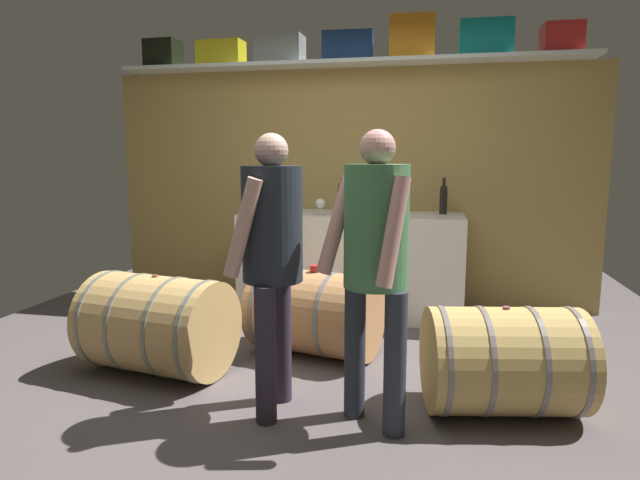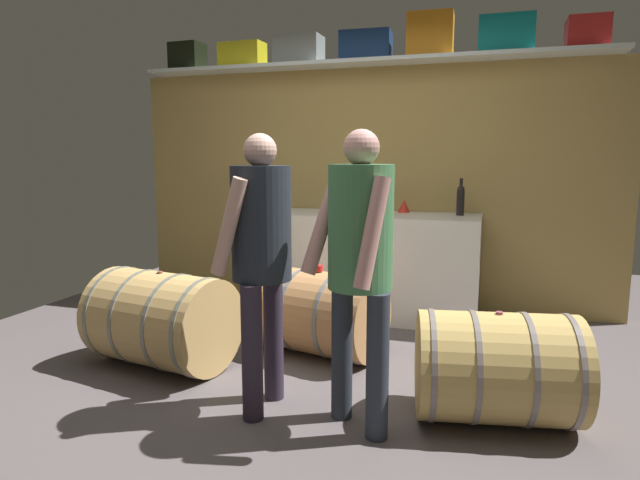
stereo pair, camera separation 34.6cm
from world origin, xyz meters
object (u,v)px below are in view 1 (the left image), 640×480
toolcase_black (163,54)px  toolcase_navy (348,47)px  toolcase_teal (485,39)px  wine_barrel_far (158,324)px  winemaker_pouring (375,249)px  toolcase_red (561,39)px  work_cabinet (351,264)px  toolcase_grey (280,50)px  wine_barrel_near (315,312)px  wine_bottle_dark (443,198)px  tasting_cup (314,268)px  red_funnel (387,205)px  wine_barrel_flank (504,360)px  toolcase_yellow (221,54)px  wine_bottle_amber (342,198)px  visitor_tasting (271,245)px  toolcase_orange (412,38)px  wine_glass (320,204)px

toolcase_black → toolcase_navy: (1.77, 0.00, -0.00)m
toolcase_black → toolcase_teal: (2.93, 0.00, 0.01)m
wine_barrel_far → winemaker_pouring: 1.62m
toolcase_red → work_cabinet: (-1.68, -0.25, -1.89)m
toolcase_grey → wine_barrel_near: toolcase_grey is taller
wine_bottle_dark → tasting_cup: size_ratio=4.90×
toolcase_red → red_funnel: bearing=-179.2°
wine_barrel_near → winemaker_pouring: winemaker_pouring is taller
work_cabinet → tasting_cup: (-0.11, -1.05, 0.17)m
toolcase_navy → wine_barrel_far: bearing=-120.4°
wine_barrel_flank → toolcase_yellow: bearing=129.7°
toolcase_navy → red_funnel: (0.37, -0.02, -1.39)m
toolcase_yellow → toolcase_teal: toolcase_teal is taller
wine_bottle_dark → tasting_cup: 1.52m
wine_barrel_near → wine_barrel_far: 1.07m
toolcase_black → red_funnel: size_ratio=2.67×
wine_barrel_far → tasting_cup: size_ratio=15.45×
red_funnel → wine_bottle_amber: bearing=-127.7°
red_funnel → toolcase_teal: bearing=1.6°
work_cabinet → wine_barrel_far: work_cabinet is taller
wine_barrel_far → wine_barrel_flank: size_ratio=1.08×
work_cabinet → winemaker_pouring: 2.11m
toolcase_red → visitor_tasting: (-1.82, -2.21, -1.41)m
tasting_cup → toolcase_red: bearing=36.0°
work_cabinet → visitor_tasting: size_ratio=1.28×
toolcase_orange → toolcase_teal: size_ratio=0.88×
toolcase_yellow → wine_glass: bearing=-21.8°
toolcase_orange → work_cabinet: bearing=-154.3°
toolcase_teal → work_cabinet: 2.21m
toolcase_orange → tasting_cup: toolcase_orange is taller
toolcase_teal → red_funnel: (-0.79, -0.02, -1.41)m
work_cabinet → wine_glass: size_ratio=13.39×
toolcase_black → toolcase_teal: toolcase_teal is taller
wine_bottle_amber → toolcase_grey: bearing=144.8°
toolcase_grey → wine_barrel_near: (0.60, -1.30, -2.04)m
wine_bottle_dark → toolcase_teal: bearing=24.9°
toolcase_orange → wine_barrel_far: 3.15m
toolcase_yellow → toolcase_navy: size_ratio=0.96×
wine_barrel_flank → tasting_cup: size_ratio=14.26×
wine_bottle_amber → winemaker_pouring: winemaker_pouring is taller
wine_bottle_dark → wine_barrel_flank: 2.00m
wine_bottle_dark → wine_barrel_flank: size_ratio=0.34×
toolcase_navy → toolcase_orange: size_ratio=1.16×
wine_barrel_near → visitor_tasting: size_ratio=0.65×
toolcase_grey → wine_bottle_dark: 1.99m
toolcase_orange → toolcase_teal: bearing=-1.7°
red_funnel → wine_barrel_flank: (0.80, -1.95, -0.66)m
wine_barrel_far → tasting_cup: (0.92, 0.53, 0.30)m
wine_glass → wine_barrel_flank: size_ratio=0.16×
toolcase_teal → wine_glass: 1.96m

